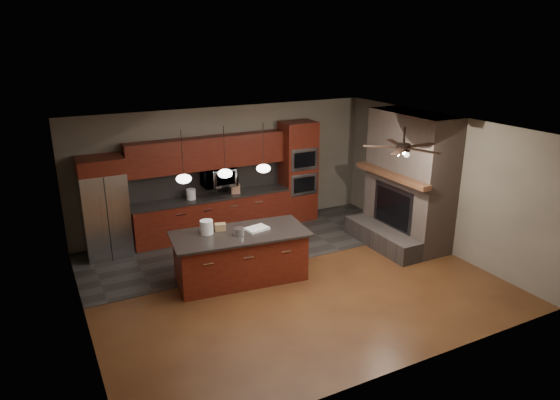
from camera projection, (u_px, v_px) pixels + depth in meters
ground at (288, 279)px, 9.21m from camera, size 7.00×7.00×0.00m
ceiling at (289, 128)px, 8.33m from camera, size 7.00×6.00×0.02m
back_wall at (226, 169)px, 11.30m from camera, size 7.00×0.02×2.80m
right_wall at (438, 182)px, 10.29m from camera, size 0.02×6.00×2.80m
left_wall at (77, 244)px, 7.25m from camera, size 0.02×6.00×2.80m
slate_tile_patch at (249, 244)px, 10.73m from camera, size 7.00×2.40×0.01m
fireplace_column at (407, 184)px, 10.46m from camera, size 1.30×2.10×2.80m
back_cabinetry at (211, 196)px, 11.03m from camera, size 3.59×0.64×2.20m
oven_tower at (298, 172)px, 11.84m from camera, size 0.80×0.63×2.38m
microwave at (219, 177)px, 11.00m from camera, size 0.73×0.41×0.50m
refrigerator at (104, 208)px, 9.90m from camera, size 0.87×0.75×2.04m
kitchen_island at (241, 256)px, 9.06m from camera, size 2.54×1.37×0.92m
white_bucket at (207, 227)px, 8.83m from camera, size 0.30×0.30×0.25m
paint_can at (239, 232)px, 8.80m from camera, size 0.21×0.21×0.13m
paint_tray at (257, 229)px, 9.05m from camera, size 0.45×0.35×0.04m
cardboard_box at (220, 227)px, 9.02m from camera, size 0.22×0.19×0.12m
counter_bucket at (191, 194)px, 10.76m from camera, size 0.20×0.20×0.23m
counter_box at (235, 189)px, 11.16m from camera, size 0.22×0.20×0.21m
pendant_left at (184, 179)px, 8.46m from camera, size 0.26×0.26×0.92m
pendant_center at (225, 173)px, 8.79m from camera, size 0.26×0.26×0.92m
pendant_right at (263, 168)px, 9.11m from camera, size 0.26×0.26×0.92m
ceiling_fan at (403, 147)px, 8.54m from camera, size 1.27×1.33×0.41m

